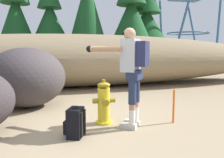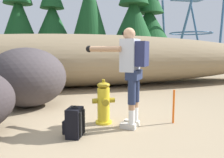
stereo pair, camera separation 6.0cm
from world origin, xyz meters
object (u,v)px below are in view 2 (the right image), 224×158
(utility_worker, at_px, (130,65))
(boulder_large, at_px, (27,77))
(survey_stake, at_px, (174,107))
(fire_hydrant, at_px, (104,103))
(spare_backpack, at_px, (74,123))

(utility_worker, distance_m, boulder_large, 2.67)
(survey_stake, bearing_deg, fire_hydrant, 167.48)
(fire_hydrant, bearing_deg, utility_worker, -36.26)
(fire_hydrant, distance_m, utility_worker, 0.84)
(fire_hydrant, xyz_separation_m, utility_worker, (0.39, -0.29, 0.69))
(spare_backpack, distance_m, boulder_large, 2.34)
(utility_worker, bearing_deg, boulder_large, -8.61)
(utility_worker, xyz_separation_m, boulder_large, (-1.86, 1.88, -0.38))
(utility_worker, height_order, survey_stake, utility_worker)
(utility_worker, xyz_separation_m, spare_backpack, (-0.94, -0.23, -0.84))
(fire_hydrant, distance_m, spare_backpack, 0.77)
(utility_worker, distance_m, spare_backpack, 1.28)
(fire_hydrant, xyz_separation_m, survey_stake, (1.21, -0.27, -0.06))
(survey_stake, bearing_deg, boulder_large, 145.25)
(spare_backpack, relative_size, survey_stake, 0.78)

